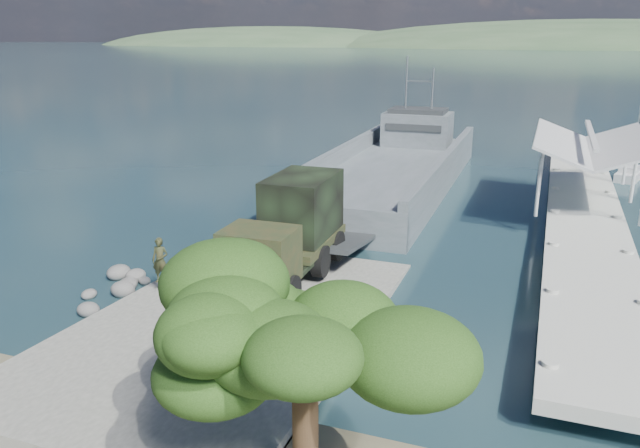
{
  "coord_description": "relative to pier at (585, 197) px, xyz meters",
  "views": [
    {
      "loc": [
        10.69,
        -20.06,
        10.82
      ],
      "look_at": [
        1.05,
        6.0,
        2.34
      ],
      "focal_mm": 35.0,
      "sensor_mm": 36.0,
      "label": 1
    }
  ],
  "objects": [
    {
      "name": "ground",
      "position": [
        -13.0,
        -18.77,
        -1.6
      ],
      "size": [
        1400.0,
        1400.0,
        0.0
      ],
      "primitive_type": "plane",
      "color": "#1B3642",
      "rests_on": "ground"
    },
    {
      "name": "overhang_tree",
      "position": [
        -6.93,
        -28.06,
        3.45
      ],
      "size": [
        6.93,
        6.39,
        6.3
      ],
      "color": "#362415",
      "rests_on": "ground"
    },
    {
      "name": "pier",
      "position": [
        0.0,
        0.0,
        0.0
      ],
      "size": [
        6.4,
        44.0,
        6.1
      ],
      "color": "beige",
      "rests_on": "ground"
    },
    {
      "name": "distant_headlands",
      "position": [
        37.0,
        541.23,
        -1.6
      ],
      "size": [
        1000.0,
        240.0,
        48.0
      ],
      "primitive_type": null,
      "color": "#334F31",
      "rests_on": "ground"
    },
    {
      "name": "landing_craft",
      "position": [
        -12.93,
        4.78,
        -0.8
      ],
      "size": [
        8.69,
        33.16,
        9.81
      ],
      "rotation": [
        0.0,
        0.0,
        0.01
      ],
      "color": "#4D575A",
      "rests_on": "ground"
    },
    {
      "name": "soldier",
      "position": [
        -16.93,
        -18.4,
        -0.14
      ],
      "size": [
        0.77,
        0.57,
        1.92
      ],
      "primitive_type": "imported",
      "rotation": [
        0.0,
        0.0,
        0.16
      ],
      "color": "#1F301A",
      "rests_on": "boat_ramp"
    },
    {
      "name": "sailboat_far",
      "position": [
        3.93,
        14.36,
        -1.27
      ],
      "size": [
        2.8,
        5.34,
        6.25
      ],
      "rotation": [
        0.0,
        0.0,
        -0.27
      ],
      "color": "silver",
      "rests_on": "ground"
    },
    {
      "name": "boat_ramp",
      "position": [
        -13.0,
        -19.77,
        -1.35
      ],
      "size": [
        10.0,
        18.0,
        0.5
      ],
      "primitive_type": "cube",
      "color": "slate",
      "rests_on": "ground"
    },
    {
      "name": "military_truck",
      "position": [
        -12.5,
        -15.11,
        1.01
      ],
      "size": [
        3.2,
        9.24,
        4.25
      ],
      "rotation": [
        0.0,
        0.0,
        0.02
      ],
      "color": "black",
      "rests_on": "boat_ramp"
    },
    {
      "name": "shoreline_rocks",
      "position": [
        -19.2,
        -18.27,
        -1.6
      ],
      "size": [
        3.2,
        5.6,
        0.9
      ],
      "primitive_type": null,
      "color": "#575755",
      "rests_on": "ground"
    }
  ]
}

